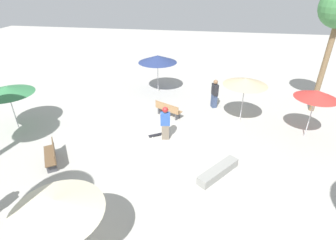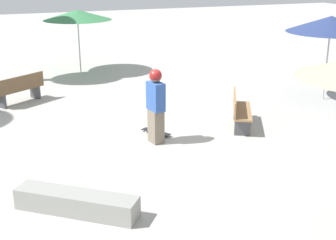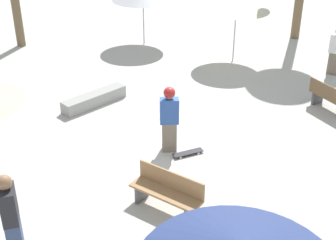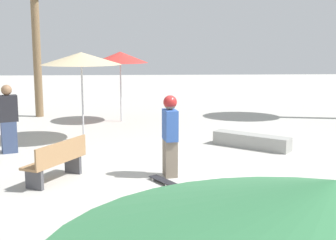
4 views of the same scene
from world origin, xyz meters
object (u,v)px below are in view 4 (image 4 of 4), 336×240
Objects in this scene: skateboard at (163,180)px; shade_umbrella_tan at (81,59)px; bench_far at (57,161)px; bystander_far at (8,119)px; shade_umbrella_red at (120,57)px; concrete_ledge at (251,141)px; shade_umbrella_green at (334,224)px; skater_main at (170,133)px.

shade_umbrella_tan reaches higher than skateboard.
bench_far is (-0.26, -2.18, 0.37)m from skateboard.
shade_umbrella_red is at bearing -143.47° from bystander_far.
concrete_ledge is 1.21× the size of bench_far.
shade_umbrella_green reaches higher than bystander_far.
skateboard is 0.49× the size of bench_far.
shade_umbrella_tan is at bearing 27.44° from bench_far.
shade_umbrella_red is at bearing 157.86° from skateboard.
shade_umbrella_green is 1.43× the size of bystander_far.
shade_umbrella_green is 11.18m from bystander_far.
skateboard is at bearing 9.15° from shade_umbrella_red.
skater_main is 3.57m from concrete_ledge.
bench_far reaches higher than concrete_ledge.
shade_umbrella_tan is 1.01× the size of shade_umbrella_green.
bystander_far reaches higher than skater_main.
bystander_far is (-2.83, -3.86, 0.82)m from skateboard.
concrete_ledge is at bearing -31.13° from bench_far.
bystander_far is (4.60, -2.67, -1.40)m from shade_umbrella_red.
skater_main is at bearing 31.47° from shade_umbrella_tan.
skateboard is at bearing -68.73° from bench_far.
bystander_far reaches higher than skateboard.
skater_main is 4.66m from shade_umbrella_tan.
shade_umbrella_red is (-7.43, -1.20, 2.23)m from skateboard.
skateboard is 0.31× the size of shade_umbrella_green.
skater_main is 2.22× the size of skateboard.
bystander_far is (-10.26, -4.25, -1.27)m from shade_umbrella_green.
shade_umbrella_red is (-4.35, -3.72, 2.10)m from concrete_ledge.
bench_far is 3.11m from bystander_far.
bench_far is at bearing -7.81° from shade_umbrella_red.
shade_umbrella_green is at bearing -133.58° from bench_far.
bystander_far reaches higher than bench_far.
skater_main is 0.99× the size of bystander_far.
skateboard is at bearing -39.40° from concrete_ledge.
concrete_ledge is 1.11× the size of bystander_far.
shade_umbrella_red reaches higher than skateboard.
shade_umbrella_tan reaches higher than shade_umbrella_red.
skater_main is 1.03m from skateboard.
skateboard is 7.84m from shade_umbrella_red.
shade_umbrella_tan is at bearing -167.80° from shade_umbrella_green.
shade_umbrella_tan is at bearing -158.47° from skater_main.
shade_umbrella_green is (11.71, 2.53, -0.21)m from shade_umbrella_tan.
shade_umbrella_green is (14.86, 1.58, -0.13)m from shade_umbrella_red.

